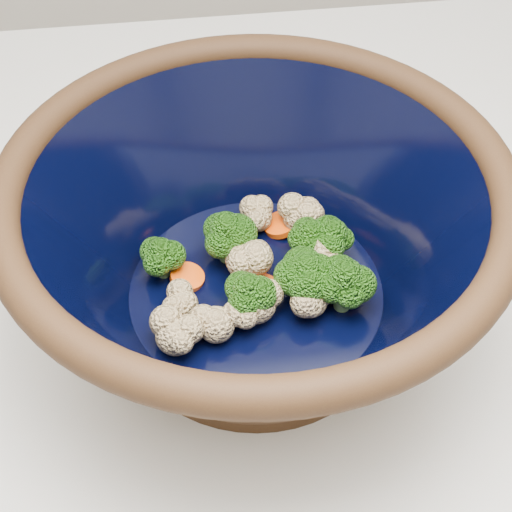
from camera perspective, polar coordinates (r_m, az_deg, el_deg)
The scene contains 2 objects.
mixing_bowl at distance 0.56m, azimuth 0.00°, elevation 1.14°, with size 0.47×0.47×0.17m.
vegetable_pile at distance 0.59m, azimuth 1.29°, elevation -0.88°, with size 0.18×0.15×0.06m.
Camera 1 is at (-0.08, -0.32, 1.40)m, focal length 50.00 mm.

